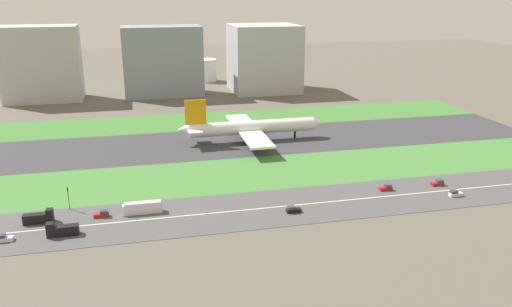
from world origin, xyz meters
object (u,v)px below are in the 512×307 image
(traffic_light, at_px, (68,197))
(car_0, at_px, (386,188))
(airliner, at_px, (249,128))
(bus_1, at_px, (143,208))
(car_5, at_px, (4,238))
(car_4, at_px, (455,194))
(fuel_tank_west, at_px, (160,72))
(fuel_tank_centre, at_px, (205,70))
(car_3, at_px, (293,210))
(car_1, at_px, (102,214))
(truck_1, at_px, (39,218))
(terminal_building, at_px, (42,64))
(car_2, at_px, (438,183))
(hangar_building, at_px, (163,61))
(office_tower, at_px, (264,58))
(truck_0, at_px, (62,230))

(traffic_light, bearing_deg, car_0, -4.48)
(airliner, xyz_separation_m, bus_1, (-48.19, -68.00, -4.41))
(car_5, height_order, car_4, same)
(fuel_tank_west, distance_m, fuel_tank_centre, 32.42)
(car_3, bearing_deg, car_1, -10.10)
(car_0, height_order, fuel_tank_centre, fuel_tank_centre)
(car_1, bearing_deg, truck_1, -180.00)
(car_3, relative_size, fuel_tank_west, 0.23)
(terminal_building, bearing_deg, car_5, -85.46)
(car_3, xyz_separation_m, terminal_building, (-96.42, 192.00, 21.07))
(car_2, distance_m, fuel_tank_centre, 232.16)
(car_1, distance_m, bus_1, 11.86)
(bus_1, xyz_separation_m, truck_1, (-29.21, 0.00, -0.15))
(bus_1, distance_m, hangar_building, 184.01)
(airliner, bearing_deg, hangar_building, 104.45)
(bus_1, height_order, car_3, bus_1)
(car_3, bearing_deg, bus_1, -12.71)
(airliner, relative_size, car_3, 14.77)
(truck_1, bearing_deg, traffic_light, 47.02)
(car_5, relative_size, hangar_building, 0.09)
(car_5, relative_size, fuel_tank_centre, 0.27)
(car_4, distance_m, office_tower, 193.72)
(terminal_building, distance_m, hangar_building, 70.90)
(airliner, height_order, car_4, airliner)
(airliner, distance_m, truck_1, 103.13)
(office_tower, bearing_deg, truck_0, -118.88)
(car_0, bearing_deg, fuel_tank_centre, 97.21)
(car_3, xyz_separation_m, hangar_building, (-25.53, 192.00, 20.42))
(traffic_light, bearing_deg, airliner, 40.62)
(terminal_building, xyz_separation_m, hangar_building, (70.89, 0.00, -0.65))
(car_5, height_order, car_3, same)
(airliner, relative_size, bus_1, 5.60)
(truck_0, distance_m, car_3, 66.32)
(traffic_light, height_order, office_tower, office_tower)
(car_1, bearing_deg, terminal_building, 102.48)
(truck_1, bearing_deg, car_2, 0.00)
(airliner, height_order, car_3, airliner)
(car_4, relative_size, fuel_tank_centre, 0.27)
(bus_1, height_order, truck_0, truck_0)
(car_1, xyz_separation_m, truck_1, (-17.39, -0.00, 0.75))
(car_2, distance_m, car_0, 19.44)
(hangar_building, distance_m, office_tower, 65.09)
(office_tower, bearing_deg, terminal_building, 180.00)
(airliner, xyz_separation_m, truck_1, (-77.40, -68.00, -4.56))
(car_1, relative_size, fuel_tank_west, 0.23)
(car_2, bearing_deg, car_4, -89.43)
(car_0, height_order, fuel_tank_west, fuel_tank_west)
(car_0, relative_size, traffic_light, 0.61)
(bus_1, distance_m, office_tower, 201.34)
(airliner, distance_m, car_3, 78.28)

